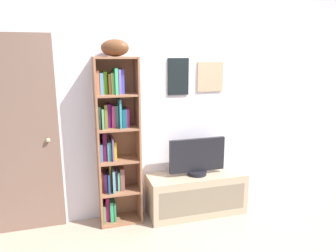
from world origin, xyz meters
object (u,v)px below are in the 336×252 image
door (11,138)px  television (197,157)px  tv_stand (196,194)px  bookshelf (115,141)px  football (115,48)px

door → television: bearing=-5.3°
tv_stand → television: television is taller
bookshelf → door: (-0.99, 0.08, 0.09)m
tv_stand → door: size_ratio=0.56×
bookshelf → football: bearing=-41.7°
tv_stand → door: (-1.88, 0.18, 0.76)m
football → tv_stand: bearing=-4.5°
door → tv_stand: bearing=-5.4°
football → door: (-1.02, 0.11, -0.85)m
door → football: bearing=-6.1°
football → tv_stand: (0.85, -0.07, -1.61)m
television → door: size_ratio=0.32×
television → bookshelf: bearing=173.7°
bookshelf → tv_stand: bookshelf is taller
bookshelf → tv_stand: (0.89, -0.10, -0.67)m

